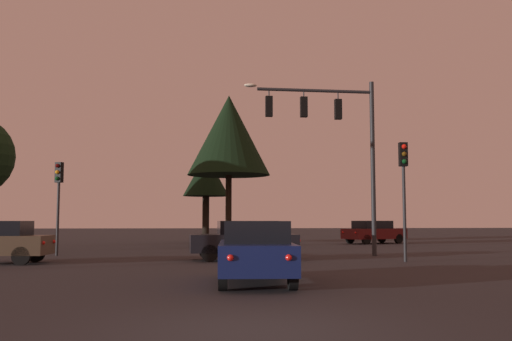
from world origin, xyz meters
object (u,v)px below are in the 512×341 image
at_px(traffic_light_corner_right, 58,189).
at_px(tree_left_far, 229,135).
at_px(tree_right_cluster, 206,176).
at_px(car_far_lane, 374,232).
at_px(car_nearside_lane, 255,251).
at_px(traffic_signal_mast_arm, 335,131).
at_px(traffic_light_corner_left, 404,177).
at_px(car_crossing_left, 244,240).

height_order(traffic_light_corner_right, tree_left_far, tree_left_far).
relative_size(traffic_light_corner_right, tree_right_cluster, 0.65).
height_order(traffic_light_corner_right, tree_right_cluster, tree_right_cluster).
xyz_separation_m(car_far_lane, tree_right_cluster, (-11.16, 3.66, 3.94)).
height_order(car_far_lane, tree_left_far, tree_left_far).
distance_m(car_nearside_lane, tree_right_cluster, 27.56).
bearing_deg(tree_right_cluster, traffic_signal_mast_arm, -72.30).
distance_m(traffic_light_corner_right, car_nearside_lane, 14.32).
height_order(traffic_light_corner_left, tree_left_far, tree_left_far).
bearing_deg(traffic_light_corner_right, tree_right_cluster, 66.00).
relative_size(car_nearside_lane, tree_left_far, 0.47).
bearing_deg(traffic_signal_mast_arm, car_crossing_left, -152.03).
bearing_deg(traffic_light_corner_right, traffic_light_corner_left, -20.96).
bearing_deg(car_nearside_lane, traffic_signal_mast_arm, 66.26).
relative_size(tree_left_far, tree_right_cluster, 1.46).
height_order(traffic_signal_mast_arm, car_crossing_left, traffic_signal_mast_arm).
bearing_deg(traffic_signal_mast_arm, traffic_light_corner_left, -66.29).
distance_m(car_nearside_lane, tree_left_far, 21.73).
bearing_deg(car_crossing_left, tree_left_far, 89.45).
relative_size(traffic_signal_mast_arm, tree_right_cluster, 1.22).
bearing_deg(traffic_light_corner_left, traffic_light_corner_right, 159.04).
height_order(traffic_light_corner_right, car_crossing_left, traffic_light_corner_right).
height_order(traffic_light_corner_left, tree_right_cluster, tree_right_cluster).
xyz_separation_m(traffic_signal_mast_arm, car_nearside_lane, (-4.65, -10.56, -4.66)).
bearing_deg(car_far_lane, traffic_signal_mast_arm, -114.06).
relative_size(traffic_light_corner_left, car_crossing_left, 1.06).
height_order(traffic_light_corner_left, car_crossing_left, traffic_light_corner_left).
distance_m(traffic_light_corner_left, car_nearside_lane, 9.54).
xyz_separation_m(traffic_signal_mast_arm, tree_right_cluster, (-5.33, 16.71, -0.72)).
relative_size(traffic_signal_mast_arm, tree_left_far, 0.84).
bearing_deg(car_far_lane, car_crossing_left, -123.28).
distance_m(traffic_light_corner_right, tree_left_far, 12.56).
xyz_separation_m(traffic_light_corner_left, tree_right_cluster, (-7.01, 20.52, 1.57)).
relative_size(traffic_signal_mast_arm, car_far_lane, 1.68).
bearing_deg(traffic_signal_mast_arm, car_far_lane, 65.94).
relative_size(traffic_signal_mast_arm, traffic_light_corner_left, 1.73).
bearing_deg(tree_left_far, traffic_light_corner_right, -132.20).
relative_size(traffic_light_corner_left, tree_right_cluster, 0.71).
xyz_separation_m(traffic_light_corner_left, car_crossing_left, (-5.88, 1.58, -2.37)).
relative_size(car_nearside_lane, car_crossing_left, 1.03).
xyz_separation_m(traffic_light_corner_left, car_nearside_lane, (-6.32, -6.75, -2.37)).
relative_size(car_crossing_left, car_far_lane, 0.92).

